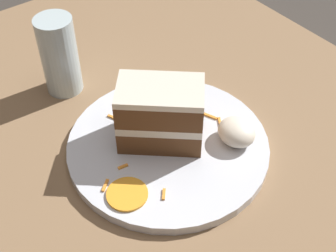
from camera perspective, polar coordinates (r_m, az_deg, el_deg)
The scene contains 8 objects.
ground_plane at distance 0.77m, azimuth -2.88°, elevation -3.25°, with size 6.00×6.00×0.00m, color #38332D.
dining_table at distance 0.76m, azimuth -2.93°, elevation -2.33°, with size 0.99×0.89×0.04m, color #846647.
plate at distance 0.72m, azimuth 0.00°, elevation -2.43°, with size 0.31×0.31×0.02m, color silver.
cake_slice at distance 0.68m, azimuth -0.93°, elevation 1.49°, with size 0.14×0.14×0.10m.
cream_dollop at distance 0.71m, azimuth 8.37°, elevation -0.72°, with size 0.06×0.05×0.04m, color silver.
orange_garnish at distance 0.65m, azimuth -5.00°, elevation -8.27°, with size 0.06×0.06×0.00m, color orange.
carrot_shreds_scatter at distance 0.72m, azimuth -0.91°, elevation -1.29°, with size 0.20×0.23×0.00m.
drinking_glass at distance 0.81m, azimuth -13.00°, elevation 7.83°, with size 0.06×0.06×0.14m.
Camera 1 is at (0.43, -0.28, 0.57)m, focal length 50.00 mm.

